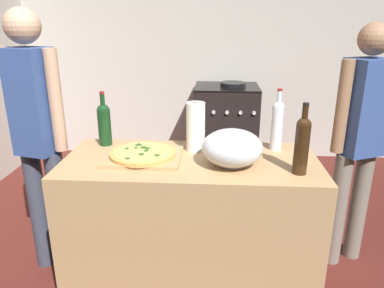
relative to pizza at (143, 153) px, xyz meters
The scene contains 13 objects.
ground_plane 1.30m from the pizza, 74.91° to the left, with size 4.70×3.73×0.02m, color #511E19.
kitchen_wall_rear 2.54m from the pizza, 84.57° to the left, with size 4.70×0.10×2.60m, color #BCB7AD.
counter 0.54m from the pizza, ahead, with size 1.34×0.60×0.88m, color tan.
cutting_board 0.02m from the pizza, 53.67° to the right, with size 0.40×0.32×0.02m, color tan.
pizza is the anchor object (origin of this frame).
mixing_bowl 0.47m from the pizza, ahead, with size 0.30×0.30×0.18m.
paper_towel_roll 0.33m from the pizza, 28.90° to the left, with size 0.10×0.10×0.28m.
wine_bottle_green 0.75m from the pizza, 14.69° to the left, with size 0.06×0.06×0.35m.
wine_bottle_clear 0.35m from the pizza, 141.14° to the left, with size 0.07×0.07×0.31m.
wine_bottle_dark 0.80m from the pizza, 10.03° to the right, with size 0.07×0.07×0.34m.
stove 2.20m from the pizza, 76.75° to the left, with size 0.67×0.59×0.94m.
person_in_stripes 0.72m from the pizza, 161.02° to the left, with size 0.38×0.25×1.65m.
person_in_red 1.35m from the pizza, 19.24° to the left, with size 0.38×0.28×1.57m.
Camera 1 is at (0.14, -1.10, 1.59)m, focal length 34.29 mm.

